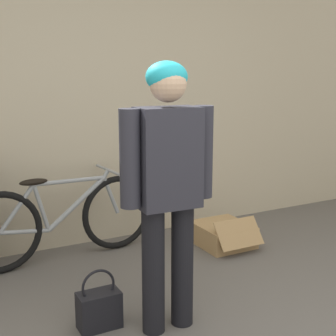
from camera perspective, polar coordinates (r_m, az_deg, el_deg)
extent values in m
cube|color=beige|center=(4.14, -9.34, 8.52)|extent=(8.00, 0.06, 2.60)
cube|color=white|center=(4.47, -2.10, -3.47)|extent=(0.08, 0.01, 0.12)
cylinder|color=black|center=(2.79, -1.80, -12.48)|extent=(0.13, 0.13, 0.76)
cylinder|color=black|center=(2.87, 1.75, -11.74)|extent=(0.13, 0.13, 0.76)
cube|color=#2D2D38|center=(2.63, 0.00, 1.25)|extent=(0.36, 0.23, 0.57)
cylinder|color=#2D2D38|center=(2.53, -4.67, 1.11)|extent=(0.11, 0.11, 0.54)
cylinder|color=#2D2D38|center=(2.74, 4.31, 1.96)|extent=(0.11, 0.11, 0.54)
sphere|color=#DBB28E|center=(2.59, 0.00, 10.25)|extent=(0.21, 0.21, 0.21)
ellipsoid|color=#23B7CC|center=(2.60, -0.16, 11.05)|extent=(0.24, 0.22, 0.17)
torus|color=black|center=(3.78, -19.81, -7.46)|extent=(0.65, 0.10, 0.65)
torus|color=black|center=(4.08, -6.17, -5.41)|extent=(0.65, 0.10, 0.65)
cylinder|color=#999EA3|center=(3.83, -17.03, -7.42)|extent=(0.38, 0.06, 0.08)
cylinder|color=#999EA3|center=(3.76, -17.94, -4.72)|extent=(0.30, 0.06, 0.36)
cylinder|color=#999EA3|center=(3.81, -15.19, -4.71)|extent=(0.13, 0.04, 0.40)
cylinder|color=#999EA3|center=(3.90, -11.03, -4.24)|extent=(0.52, 0.08, 0.41)
cylinder|color=#999EA3|center=(3.84, -11.83, -1.55)|extent=(0.59, 0.08, 0.05)
cylinder|color=#999EA3|center=(4.01, -6.98, -3.31)|extent=(0.15, 0.04, 0.34)
cylinder|color=#999EA3|center=(3.95, -7.56, -0.69)|extent=(0.07, 0.04, 0.08)
cylinder|color=#999EA3|center=(3.95, -7.31, -0.24)|extent=(0.06, 0.46, 0.02)
ellipsoid|color=black|center=(3.74, -16.08, -1.65)|extent=(0.23, 0.10, 0.05)
cube|color=black|center=(2.97, -8.39, -16.76)|extent=(0.25, 0.15, 0.23)
torus|color=black|center=(2.89, -8.49, -14.01)|extent=(0.21, 0.02, 0.21)
cube|color=tan|center=(4.23, 6.68, -8.03)|extent=(0.44, 0.47, 0.19)
cube|color=tan|center=(4.02, 8.65, -7.88)|extent=(0.42, 0.17, 0.21)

